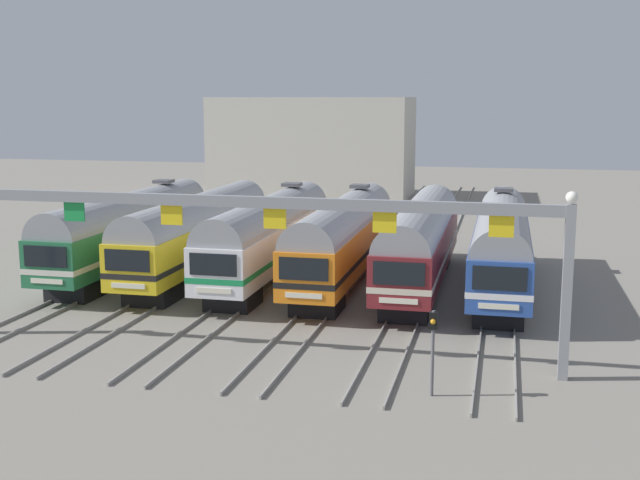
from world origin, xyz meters
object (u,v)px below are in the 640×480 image
Objects in this scene: commuter_train_maroon at (421,239)px; commuter_train_blue at (501,242)px; commuter_train_white at (269,233)px; catenary_gantry at (223,223)px; commuter_train_orange at (343,236)px; yard_signal_mast at (433,337)px; commuter_train_yellow at (198,231)px; commuter_train_green at (130,228)px.

commuter_train_maroon is 1.00× the size of commuter_train_blue.
commuter_train_white is 1.00× the size of commuter_train_blue.
catenary_gantry reaches higher than commuter_train_blue.
commuter_train_maroon is (4.28, -0.00, -0.00)m from commuter_train_orange.
yard_signal_mast is (6.43, -16.28, -0.56)m from commuter_train_orange.
commuter_train_orange is 8.57m from commuter_train_blue.
commuter_train_yellow and commuter_train_maroon have the same top height.
commuter_train_white is 13.93m from catenary_gantry.
commuter_train_maroon reaches higher than yard_signal_mast.
commuter_train_yellow is at bearing 180.00° from commuter_train_maroon.
commuter_train_orange is 1.00× the size of commuter_train_maroon.
catenary_gantry is at bearing -99.02° from commuter_train_orange.
commuter_train_orange is 1.00× the size of commuter_train_blue.
commuter_train_white and commuter_train_blue have the same top height.
catenary_gantry is at bearing -80.98° from commuter_train_white.
commuter_train_blue is 5.91× the size of yard_signal_mast.
commuter_train_orange reaches higher than commuter_train_maroon.
commuter_train_orange is at bearing 0.03° from commuter_train_yellow.
commuter_train_green is at bearing 180.00° from commuter_train_orange.
catenary_gantry reaches higher than yard_signal_mast.
yard_signal_mast is (2.14, -16.28, -0.55)m from commuter_train_maroon.
commuter_train_green is 21.42m from commuter_train_blue.
commuter_train_maroon is 4.28m from commuter_train_blue.
commuter_train_blue is (4.28, 0.00, 0.00)m from commuter_train_maroon.
commuter_train_orange is 13.93m from catenary_gantry.
commuter_train_maroon is at bearing -0.01° from commuter_train_green.
catenary_gantry is at bearing -128.43° from commuter_train_blue.
catenary_gantry reaches higher than commuter_train_green.
commuter_train_yellow is 15.19m from catenary_gantry.
commuter_train_white is 1.00× the size of commuter_train_orange.
yard_signal_mast is at bearing -56.67° from commuter_train_white.
yard_signal_mast is (19.28, -16.28, -0.56)m from commuter_train_green.
commuter_train_green is at bearing 180.00° from commuter_train_white.
commuter_train_orange is at bearing 0.00° from commuter_train_green.
commuter_train_maroon is (8.57, -0.00, -0.00)m from commuter_train_white.
commuter_train_white is 1.00× the size of commuter_train_maroon.
commuter_train_white reaches higher than commuter_train_maroon.
catenary_gantry reaches higher than commuter_train_orange.
commuter_train_green is 17.44m from catenary_gantry.
commuter_train_blue is at bearing 82.51° from yard_signal_mast.
commuter_train_orange is (12.85, 0.00, 0.00)m from commuter_train_green.
yard_signal_mast is at bearing -82.50° from commuter_train_maroon.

